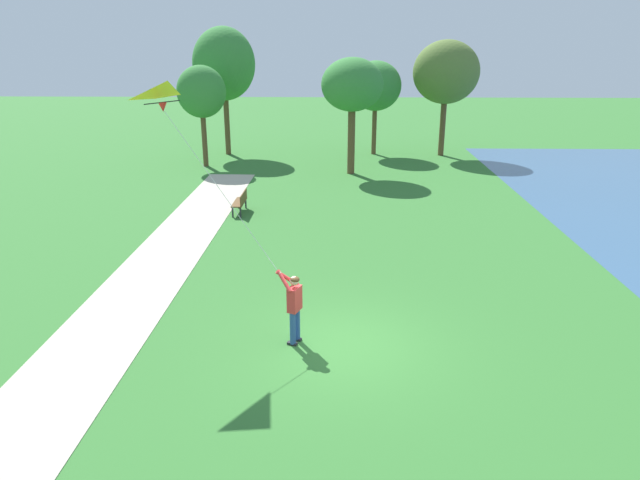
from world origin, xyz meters
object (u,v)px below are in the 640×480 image
at_px(tree_treeline_center, 224,64).
at_px(tree_lakeside_near, 446,73).
at_px(tree_lakeside_far, 201,92).
at_px(park_bench_near_walkway, 241,201).
at_px(person_kite_flyer, 294,303).
at_px(tree_behind_path, 352,86).
at_px(flying_kite, 168,99).
at_px(tree_horizon_far, 376,86).

height_order(tree_treeline_center, tree_lakeside_near, tree_treeline_center).
height_order(tree_lakeside_far, tree_treeline_center, tree_treeline_center).
bearing_deg(park_bench_near_walkway, person_kite_flyer, -74.82).
bearing_deg(tree_lakeside_far, person_kite_flyer, -72.40).
xyz_separation_m(tree_behind_path, tree_lakeside_near, (5.73, 5.18, 0.36)).
bearing_deg(tree_treeline_center, tree_lakeside_far, -100.41).
xyz_separation_m(tree_lakeside_far, tree_behind_path, (8.20, -1.65, 0.50)).
relative_size(flying_kite, tree_behind_path, 0.70).
height_order(tree_treeline_center, tree_horizon_far, tree_treeline_center).
distance_m(person_kite_flyer, flying_kite, 5.55).
xyz_separation_m(flying_kite, tree_treeline_center, (-2.79, 22.45, -0.22)).
bearing_deg(flying_kite, person_kite_flyer, -21.99).
bearing_deg(tree_lakeside_near, person_kite_flyer, -107.82).
relative_size(tree_treeline_center, tree_lakeside_near, 1.11).
height_order(person_kite_flyer, tree_lakeside_far, tree_lakeside_far).
height_order(person_kite_flyer, tree_lakeside_near, tree_lakeside_near).
relative_size(tree_behind_path, tree_horizon_far, 1.07).
bearing_deg(tree_lakeside_near, tree_horizon_far, 175.83).
height_order(tree_treeline_center, tree_behind_path, tree_treeline_center).
height_order(tree_behind_path, tree_horizon_far, tree_behind_path).
relative_size(park_bench_near_walkway, tree_lakeside_far, 0.27).
relative_size(flying_kite, tree_lakeside_far, 0.76).
bearing_deg(tree_horizon_far, person_kite_flyer, -98.16).
distance_m(tree_behind_path, tree_lakeside_near, 7.74).
height_order(flying_kite, tree_horizon_far, flying_kite).
distance_m(flying_kite, tree_behind_path, 17.88).
bearing_deg(tree_horizon_far, flying_kite, -105.57).
height_order(person_kite_flyer, tree_treeline_center, tree_treeline_center).
distance_m(person_kite_flyer, tree_horizon_far, 24.30).
bearing_deg(person_kite_flyer, tree_behind_path, 84.26).
bearing_deg(tree_lakeside_near, flying_kite, -115.07).
relative_size(person_kite_flyer, tree_lakeside_far, 0.33).
height_order(person_kite_flyer, park_bench_near_walkway, person_kite_flyer).
distance_m(tree_lakeside_near, tree_horizon_far, 4.24).
bearing_deg(tree_lakeside_far, flying_kite, -79.62).
relative_size(flying_kite, tree_treeline_center, 0.55).
xyz_separation_m(flying_kite, tree_behind_path, (4.74, 17.20, -1.04)).
bearing_deg(tree_horizon_far, tree_behind_path, -106.04).
bearing_deg(tree_lakeside_near, tree_treeline_center, 179.73).
distance_m(park_bench_near_walkway, tree_lakeside_near, 17.09).
bearing_deg(flying_kite, tree_treeline_center, 97.10).
bearing_deg(tree_behind_path, park_bench_near_walkway, -122.45).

